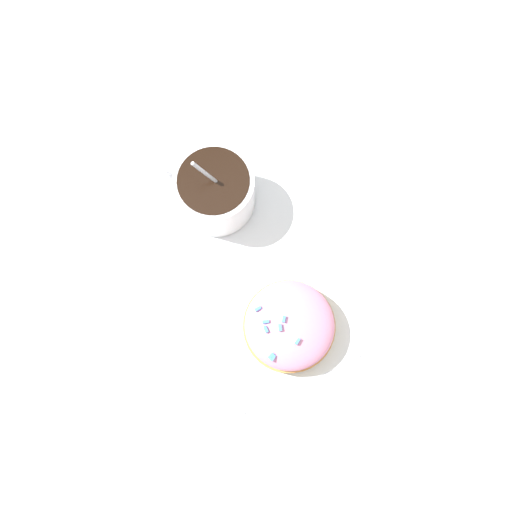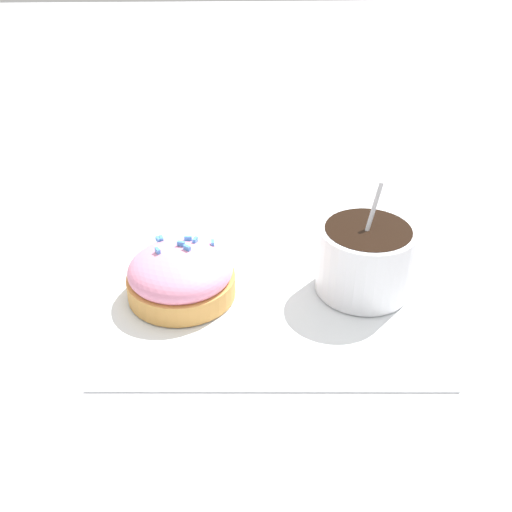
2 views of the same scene
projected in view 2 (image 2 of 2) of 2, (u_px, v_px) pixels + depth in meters
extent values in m
plane|color=#B2B2B7|center=(269.00, 287.00, 0.58)|extent=(3.00, 3.00, 0.00)
cube|color=white|center=(269.00, 286.00, 0.57)|extent=(0.30, 0.29, 0.00)
cylinder|color=white|center=(365.00, 260.00, 0.55)|extent=(0.09, 0.09, 0.06)
cylinder|color=black|center=(368.00, 234.00, 0.54)|extent=(0.08, 0.08, 0.01)
torus|color=white|center=(398.00, 240.00, 0.58)|extent=(0.04, 0.03, 0.04)
ellipsoid|color=silver|center=(375.00, 268.00, 0.58)|extent=(0.03, 0.03, 0.01)
cylinder|color=silver|center=(364.00, 239.00, 0.53)|extent=(0.03, 0.04, 0.09)
cylinder|color=#D19347|center=(182.00, 285.00, 0.56)|extent=(0.10, 0.10, 0.02)
ellipsoid|color=pink|center=(180.00, 270.00, 0.55)|extent=(0.10, 0.10, 0.04)
cube|color=#4C99EA|center=(187.00, 248.00, 0.54)|extent=(0.01, 0.01, 0.00)
cube|color=#4C99EA|center=(213.00, 243.00, 0.56)|extent=(0.00, 0.01, 0.00)
cube|color=#4C99EA|center=(181.00, 246.00, 0.54)|extent=(0.01, 0.01, 0.00)
cube|color=#4C99EA|center=(158.00, 240.00, 0.57)|extent=(0.01, 0.01, 0.00)
cube|color=#4C99EA|center=(195.00, 240.00, 0.56)|extent=(0.01, 0.01, 0.00)
cube|color=#4C99EA|center=(161.00, 239.00, 0.57)|extent=(0.01, 0.01, 0.00)
cube|color=#4C99EA|center=(188.00, 238.00, 0.56)|extent=(0.01, 0.00, 0.00)
cube|color=#4C99EA|center=(158.00, 251.00, 0.54)|extent=(0.01, 0.01, 0.00)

